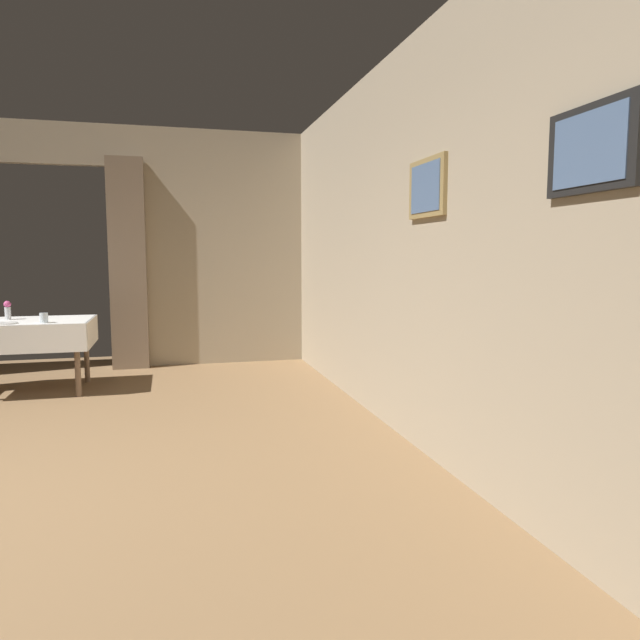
% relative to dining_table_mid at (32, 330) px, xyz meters
% --- Properties ---
extents(wall_right, '(0.16, 8.40, 3.00)m').
position_rel_dining_table_mid_xyz_m(wall_right, '(3.18, -2.98, 0.86)').
color(wall_right, tan).
rests_on(wall_right, ground).
extents(wall_back, '(6.40, 0.27, 3.00)m').
position_rel_dining_table_mid_xyz_m(wall_back, '(-0.02, 1.20, 0.87)').
color(wall_back, tan).
rests_on(wall_back, ground).
extents(dining_table_mid, '(1.18, 0.91, 0.75)m').
position_rel_dining_table_mid_xyz_m(dining_table_mid, '(0.00, 0.00, 0.00)').
color(dining_table_mid, '#7A604C').
rests_on(dining_table_mid, ground).
extents(flower_vase_mid, '(0.07, 0.07, 0.20)m').
position_rel_dining_table_mid_xyz_m(flower_vase_mid, '(-0.25, 0.12, 0.21)').
color(flower_vase_mid, silver).
rests_on(flower_vase_mid, dining_table_mid).
extents(glass_mid_b, '(0.08, 0.08, 0.10)m').
position_rel_dining_table_mid_xyz_m(glass_mid_b, '(0.18, -0.30, 0.15)').
color(glass_mid_b, silver).
rests_on(glass_mid_b, dining_table_mid).
extents(plate_mid_c, '(0.21, 0.21, 0.01)m').
position_rel_dining_table_mid_xyz_m(plate_mid_c, '(-0.17, -0.29, 0.11)').
color(plate_mid_c, white).
rests_on(plate_mid_c, dining_table_mid).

